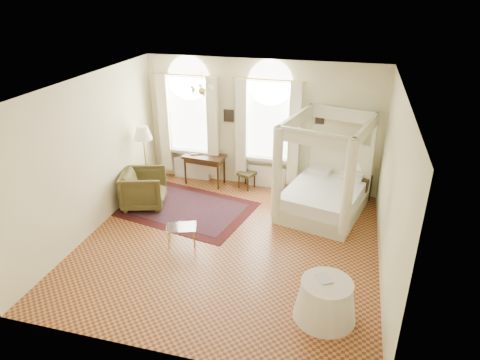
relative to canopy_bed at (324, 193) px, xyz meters
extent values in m
plane|color=#AD6532|center=(-1.75, -1.86, -0.52)|extent=(6.00, 6.00, 0.00)
plane|color=beige|center=(-1.75, 1.14, 1.13)|extent=(6.00, 0.00, 6.00)
plane|color=beige|center=(-1.75, -4.86, 1.13)|extent=(6.00, 0.00, 6.00)
plane|color=beige|center=(-4.75, -1.86, 1.13)|extent=(0.00, 6.00, 6.00)
plane|color=beige|center=(1.25, -1.86, 1.13)|extent=(0.00, 6.00, 6.00)
plane|color=white|center=(-1.75, -1.86, 2.78)|extent=(6.00, 6.00, 0.00)
cube|color=white|center=(-3.65, 1.11, 1.28)|extent=(1.10, 0.04, 1.90)
cylinder|color=white|center=(-3.65, 1.11, 2.23)|extent=(1.10, 0.04, 1.10)
cube|color=white|center=(-3.65, 1.02, 0.29)|extent=(1.32, 0.24, 0.08)
cube|color=beige|center=(-4.32, 0.94, 1.03)|extent=(0.28, 0.14, 2.60)
cube|color=beige|center=(-2.98, 0.94, 1.03)|extent=(0.28, 0.14, 2.60)
cube|color=white|center=(-3.65, 1.04, -0.22)|extent=(1.00, 0.12, 0.58)
cube|color=white|center=(-1.55, 1.11, 1.28)|extent=(1.10, 0.04, 1.90)
cylinder|color=white|center=(-1.55, 1.11, 2.23)|extent=(1.10, 0.04, 1.10)
cube|color=white|center=(-1.55, 1.02, 0.29)|extent=(1.32, 0.24, 0.08)
cube|color=beige|center=(-2.22, 0.94, 1.03)|extent=(0.28, 0.14, 2.60)
cube|color=beige|center=(-0.88, 0.94, 1.03)|extent=(0.28, 0.14, 2.60)
cube|color=white|center=(-1.55, 1.04, -0.22)|extent=(1.00, 0.12, 0.58)
cylinder|color=gold|center=(-2.65, -0.66, 2.58)|extent=(0.02, 0.02, 0.40)
sphere|color=gold|center=(-2.65, -0.66, 2.36)|extent=(0.16, 0.16, 0.16)
sphere|color=beige|center=(-2.43, -0.66, 2.43)|extent=(0.07, 0.07, 0.07)
sphere|color=beige|center=(-2.54, -0.47, 2.43)|extent=(0.07, 0.07, 0.07)
sphere|color=beige|center=(-2.76, -0.47, 2.43)|extent=(0.07, 0.07, 0.07)
sphere|color=beige|center=(-2.87, -0.66, 2.43)|extent=(0.07, 0.07, 0.07)
sphere|color=beige|center=(-2.76, -0.85, 2.43)|extent=(0.07, 0.07, 0.07)
sphere|color=beige|center=(-2.54, -0.85, 2.43)|extent=(0.07, 0.07, 0.07)
cube|color=black|center=(-2.60, 1.11, 1.33)|extent=(0.26, 0.03, 0.32)
cube|color=black|center=(-0.30, 1.11, 1.43)|extent=(0.22, 0.03, 0.26)
cube|color=beige|center=(0.00, 0.01, -0.35)|extent=(2.11, 2.40, 0.35)
cube|color=white|center=(0.00, 0.01, -0.03)|extent=(1.99, 2.28, 0.28)
cube|color=beige|center=(0.24, 0.98, 0.36)|extent=(1.64, 0.47, 1.18)
cube|color=beige|center=(-0.52, 1.14, 0.61)|extent=(0.11, 0.11, 2.26)
cube|color=beige|center=(0.99, 0.77, 0.61)|extent=(0.11, 0.11, 2.26)
cube|color=beige|center=(-0.98, -0.75, 0.61)|extent=(0.11, 0.11, 2.26)
cube|color=beige|center=(0.53, -1.12, 0.61)|extent=(0.11, 0.11, 2.26)
cube|color=beige|center=(0.23, 0.96, 1.74)|extent=(1.64, 0.47, 0.08)
cube|color=beige|center=(-0.23, -0.93, 1.74)|extent=(1.64, 0.47, 0.08)
cube|color=beige|center=(-0.75, 0.20, 1.74)|extent=(0.57, 2.02, 0.08)
cube|color=beige|center=(0.76, -0.17, 1.74)|extent=(0.57, 2.02, 0.08)
cube|color=beige|center=(0.23, 0.96, 1.60)|extent=(1.69, 0.45, 0.28)
cube|color=beige|center=(-0.23, -0.93, 1.60)|extent=(1.69, 0.45, 0.28)
cube|color=beige|center=(-0.75, 0.20, 1.60)|extent=(0.54, 2.07, 0.28)
cube|color=beige|center=(0.76, -0.17, 1.60)|extent=(0.54, 2.07, 0.28)
cylinder|color=beige|center=(-0.98, -0.75, 0.71)|extent=(0.22, 0.22, 2.06)
cylinder|color=beige|center=(0.53, -1.12, 0.71)|extent=(0.22, 0.22, 2.06)
cube|color=#321C0D|center=(0.81, 0.84, -0.19)|extent=(0.58, 0.55, 0.66)
cylinder|color=gold|center=(0.72, 0.92, 0.24)|extent=(0.12, 0.12, 0.20)
cone|color=beige|center=(0.72, 0.92, 0.43)|extent=(0.27, 0.27, 0.21)
cube|color=#321C0D|center=(-3.19, 0.82, 0.25)|extent=(1.13, 0.67, 0.06)
cube|color=#321C0D|center=(-3.19, 0.82, 0.15)|extent=(1.01, 0.55, 0.11)
cylinder|color=#321C0D|center=(-3.64, 1.08, -0.15)|extent=(0.05, 0.05, 0.75)
cylinder|color=#321C0D|center=(-2.70, 0.99, -0.15)|extent=(0.05, 0.05, 0.75)
cylinder|color=#321C0D|center=(-3.69, 0.65, -0.15)|extent=(0.05, 0.05, 0.75)
cylinder|color=#321C0D|center=(-2.75, 0.56, -0.15)|extent=(0.05, 0.05, 0.75)
imported|color=black|center=(-3.44, 0.90, 0.30)|extent=(0.40, 0.33, 0.03)
cube|color=#49421F|center=(-2.04, 0.84, -0.12)|extent=(0.51, 0.51, 0.08)
cylinder|color=#321C0D|center=(-2.23, 0.76, -0.34)|extent=(0.04, 0.04, 0.37)
cylinder|color=#321C0D|center=(-1.96, 0.65, -0.34)|extent=(0.04, 0.04, 0.37)
cylinder|color=#321C0D|center=(-2.12, 1.03, -0.34)|extent=(0.04, 0.04, 0.37)
cylinder|color=#321C0D|center=(-1.85, 0.92, -0.34)|extent=(0.04, 0.04, 0.37)
imported|color=#423A1C|center=(-4.19, -0.75, -0.07)|extent=(1.23, 1.21, 0.91)
cube|color=silver|center=(-2.70, -2.09, -0.12)|extent=(0.71, 0.60, 0.02)
cylinder|color=gold|center=(-2.88, -2.34, -0.32)|extent=(0.02, 0.02, 0.40)
cylinder|color=gold|center=(-2.39, -2.16, -0.32)|extent=(0.02, 0.02, 0.40)
cylinder|color=gold|center=(-3.00, -2.02, -0.32)|extent=(0.02, 0.02, 0.40)
cylinder|color=gold|center=(-2.51, -1.84, -0.32)|extent=(0.02, 0.02, 0.40)
cylinder|color=gold|center=(-4.45, -0.05, -0.51)|extent=(0.31, 0.31, 0.03)
cylinder|color=gold|center=(-4.45, -0.05, 0.26)|extent=(0.04, 0.04, 1.56)
cone|color=beige|center=(-4.45, -0.05, 1.09)|extent=(0.46, 0.46, 0.33)
cube|color=#410F0F|center=(-3.14, -0.66, -0.52)|extent=(3.32, 2.67, 0.01)
cube|color=black|center=(-3.14, -0.66, -0.51)|extent=(2.78, 2.13, 0.01)
cone|color=white|center=(0.34, -3.48, -0.20)|extent=(1.01, 1.01, 0.65)
cylinder|color=white|center=(0.34, -3.48, 0.15)|extent=(0.83, 0.83, 0.04)
imported|color=black|center=(0.20, -3.47, 0.18)|extent=(0.32, 0.34, 0.03)
camera|label=1|loc=(0.41, -9.04, 4.45)|focal=32.00mm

